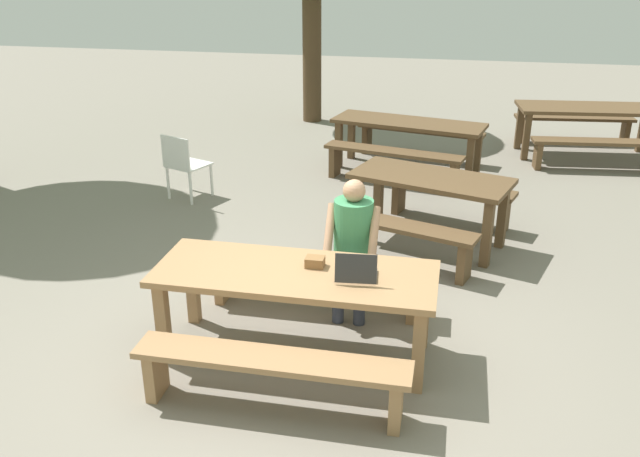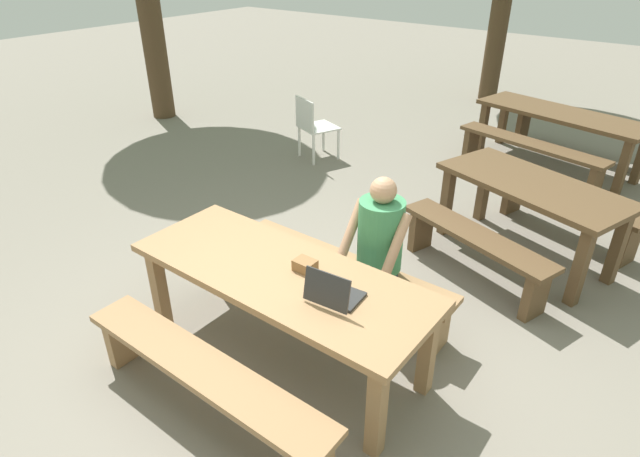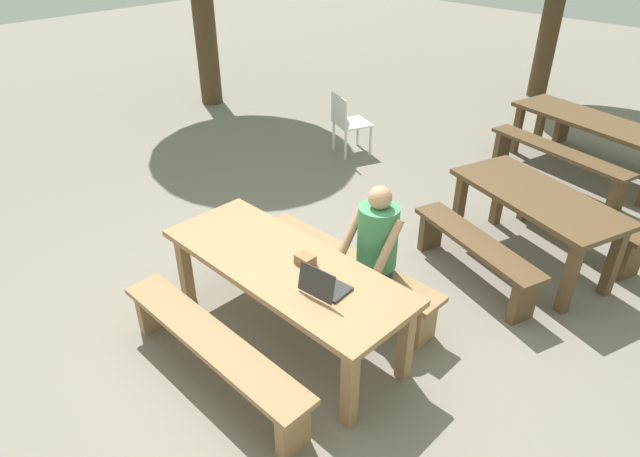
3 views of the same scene
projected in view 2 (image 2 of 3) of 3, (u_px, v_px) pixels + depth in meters
The scene contains 14 objects.
ground_plane at pixel (284, 353), 3.78m from camera, with size 30.00×30.00×0.00m, color gray.
picnic_table_front at pixel (281, 283), 3.47m from camera, with size 2.11×0.80×0.72m.
bench_near at pixel (204, 378), 3.13m from camera, with size 1.89×0.30×0.42m.
bench_far at pixel (342, 272), 4.11m from camera, with size 1.89×0.30×0.42m.
laptop at pixel (333, 293), 3.12m from camera, with size 0.32×0.29×0.23m.
small_pouch at pixel (305, 265), 3.41m from camera, with size 0.14×0.11×0.08m.
person_seated at pixel (378, 244), 3.73m from camera, with size 0.44×0.42×1.22m.
plastic_chair at pixel (314, 126), 6.85m from camera, with size 0.57×0.57×0.83m.
picnic_table_mid at pixel (561, 121), 6.56m from camera, with size 2.17×1.13×0.71m.
bench_mid_south at pixel (530, 151), 6.34m from camera, with size 1.88×0.71×0.46m.
bench_mid_north at pixel (580, 130), 7.03m from camera, with size 1.88×0.71×0.46m.
picnic_table_rear at pixel (531, 196), 4.63m from camera, with size 1.77×1.21×0.75m.
bench_rear_south at pixel (475, 246), 4.44m from camera, with size 1.48×0.74×0.45m.
bench_rear_north at pixel (569, 206), 5.11m from camera, with size 1.48×0.74×0.45m.
Camera 2 is at (1.94, -2.11, 2.63)m, focal length 29.41 mm.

